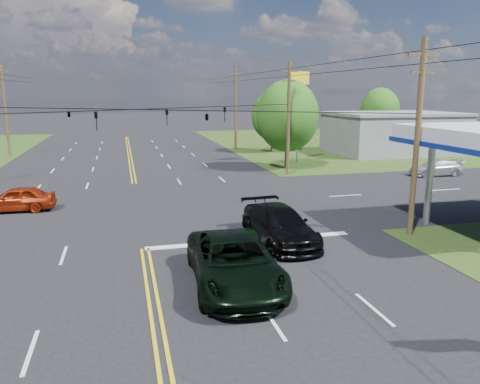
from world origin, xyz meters
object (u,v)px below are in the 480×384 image
object	(u,v)px
suv_black	(279,225)
pole_right_far	(235,107)
pole_left_far	(5,109)
pole_ne	(288,117)
pickup_dkgreen	(234,262)
pole_se	(417,137)
tree_right_b	(273,116)
retail_ne	(393,134)
tree_right_a	(288,116)
tree_far_r	(380,110)

from	to	relation	value
suv_black	pole_right_far	bearing A→B (deg)	76.08
pole_left_far	pole_ne	bearing A→B (deg)	-36.16
pole_left_far	suv_black	world-z (taller)	pole_left_far
pole_ne	pickup_dkgreen	world-z (taller)	pole_ne
pickup_dkgreen	pole_right_far	bearing A→B (deg)	79.44
pole_se	tree_right_b	world-z (taller)	pole_se
pole_se	pickup_dkgreen	size ratio (longest dim) A/B	1.45
pole_right_far	pickup_dkgreen	xyz separation A→B (m)	(-10.00, -40.93, -4.26)
retail_ne	pole_ne	distance (m)	20.43
pole_se	pole_right_far	distance (m)	37.00
tree_right_a	pickup_dkgreen	bearing A→B (deg)	-113.81
tree_right_a	tree_right_b	bearing A→B (deg)	78.23
pole_se	tree_far_r	size ratio (longest dim) A/B	1.25
tree_right_a	tree_far_r	bearing A→B (deg)	41.99
pole_se	pole_ne	size ratio (longest dim) A/B	1.00
tree_right_b	tree_far_r	xyz separation A→B (m)	(17.50, 6.00, 0.33)
retail_ne	tree_right_a	size ratio (longest dim) A/B	1.71
pole_left_far	pickup_dkgreen	bearing A→B (deg)	-68.65
pole_se	suv_black	bearing A→B (deg)	175.76
pole_ne	tree_far_r	xyz separation A→B (m)	(21.00, 21.00, -0.37)
pole_ne	tree_right_a	xyz separation A→B (m)	(1.00, 3.00, -0.05)
retail_ne	tree_far_r	world-z (taller)	tree_far_r
retail_ne	pole_ne	xyz separation A→B (m)	(-17.00, -11.00, 2.72)
tree_right_b	pickup_dkgreen	bearing A→B (deg)	-110.08
pole_right_far	tree_right_b	xyz separation A→B (m)	(3.50, -4.00, -0.95)
tree_right_a	pickup_dkgreen	xyz separation A→B (m)	(-11.00, -24.93, -3.96)
pole_se	pole_left_far	size ratio (longest dim) A/B	0.95
suv_black	pole_ne	bearing A→B (deg)	65.48
tree_right_a	tree_right_b	world-z (taller)	tree_right_a
retail_ne	pickup_dkgreen	size ratio (longest dim) A/B	2.14
pole_se	tree_right_a	bearing A→B (deg)	87.27
tree_far_r	pickup_dkgreen	size ratio (longest dim) A/B	1.17
pole_right_far	tree_right_a	bearing A→B (deg)	-86.42
retail_ne	pole_right_far	world-z (taller)	pole_right_far
pole_right_far	suv_black	distance (m)	37.37
tree_right_b	suv_black	bearing A→B (deg)	-107.49
tree_far_r	suv_black	xyz separation A→B (m)	(-27.74, -38.50, -3.70)
pole_se	pole_right_far	world-z (taller)	pole_right_far
retail_ne	tree_right_a	world-z (taller)	tree_right_a
pole_right_far	tree_far_r	bearing A→B (deg)	5.44
retail_ne	pole_se	xyz separation A→B (m)	(-17.00, -29.00, 2.72)
tree_right_a	tree_right_b	size ratio (longest dim) A/B	1.15
pole_ne	pole_left_far	xyz separation A→B (m)	(-26.00, 19.00, 0.25)
pickup_dkgreen	suv_black	world-z (taller)	pickup_dkgreen
pole_right_far	tree_far_r	world-z (taller)	pole_right_far
pole_ne	pole_se	bearing A→B (deg)	-90.00
pole_right_far	tree_right_b	world-z (taller)	pole_right_far
tree_far_r	pickup_dkgreen	bearing A→B (deg)	-125.83
pickup_dkgreen	suv_black	distance (m)	5.50
pole_se	tree_far_r	bearing A→B (deg)	61.70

